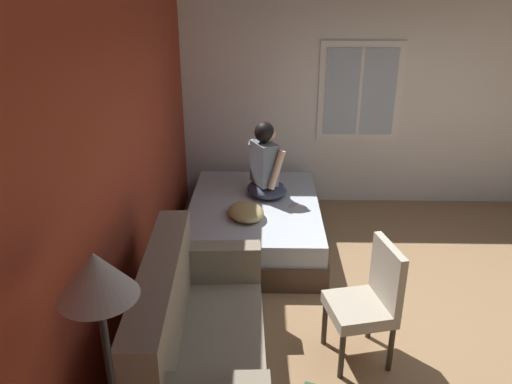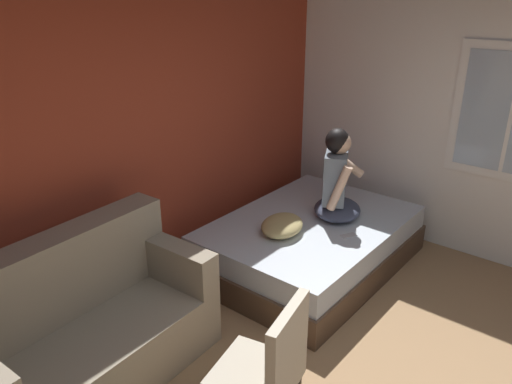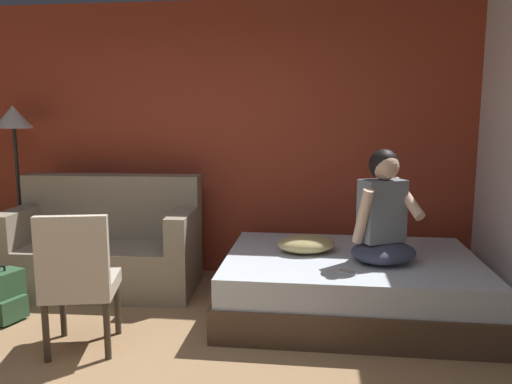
{
  "view_description": "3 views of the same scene",
  "coord_description": "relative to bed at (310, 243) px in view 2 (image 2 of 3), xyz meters",
  "views": [
    {
      "loc": [
        -3.58,
        1.57,
        2.76
      ],
      "look_at": [
        0.73,
        1.66,
        0.94
      ],
      "focal_mm": 35.0,
      "sensor_mm": 36.0,
      "label": 1
    },
    {
      "loc": [
        -2.15,
        -0.58,
        2.57
      ],
      "look_at": [
        0.5,
        1.58,
        1.13
      ],
      "focal_mm": 35.0,
      "sensor_mm": 36.0,
      "label": 2
    },
    {
      "loc": [
        1.19,
        -2.27,
        1.62
      ],
      "look_at": [
        0.71,
        1.66,
        1.0
      ],
      "focal_mm": 35.0,
      "sensor_mm": 36.0,
      "label": 3
    }
  ],
  "objects": [
    {
      "name": "couch",
      "position": [
        -2.23,
        0.35,
        0.16
      ],
      "size": [
        1.74,
        0.91,
        1.04
      ],
      "color": "gray",
      "rests_on": "ground"
    },
    {
      "name": "cell_phone",
      "position": [
        -0.05,
        -0.43,
        0.25
      ],
      "size": [
        0.16,
        0.13,
        0.01
      ],
      "primitive_type": "cube",
      "rotation": [
        0.0,
        0.0,
        1.1
      ],
      "color": "#B7B7BC",
      "rests_on": "bed"
    },
    {
      "name": "wall_back_accent",
      "position": [
        -1.48,
        1.02,
        1.11
      ],
      "size": [
        10.37,
        0.16,
        2.7
      ],
      "primitive_type": "cube",
      "color": "#993823",
      "rests_on": "ground"
    },
    {
      "name": "person_seated",
      "position": [
        0.22,
        -0.13,
        0.6
      ],
      "size": [
        0.66,
        0.63,
        0.88
      ],
      "color": "#383D51",
      "rests_on": "bed"
    },
    {
      "name": "bed",
      "position": [
        0.0,
        0.0,
        0.0
      ],
      "size": [
        2.07,
        1.48,
        0.48
      ],
      "color": "#4C3828",
      "rests_on": "ground"
    },
    {
      "name": "throw_pillow",
      "position": [
        -0.37,
        0.07,
        0.31
      ],
      "size": [
        0.56,
        0.48,
        0.14
      ],
      "primitive_type": "ellipsoid",
      "rotation": [
        0.0,
        0.0,
        0.3
      ],
      "color": "tan",
      "rests_on": "bed"
    },
    {
      "name": "side_chair",
      "position": [
        -1.87,
        -0.92,
        0.3
      ],
      "size": [
        0.55,
        0.55,
        0.98
      ],
      "color": "#382D23",
      "rests_on": "ground"
    }
  ]
}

